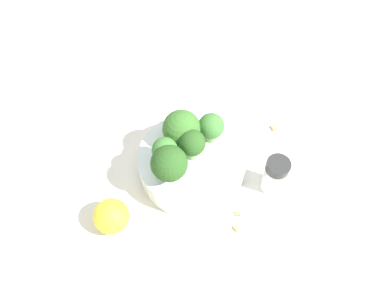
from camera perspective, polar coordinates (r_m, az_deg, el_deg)
The scene contains 14 objects.
ground_plane at distance 0.59m, azimuth -0.00°, elevation -4.02°, with size 3.00×3.00×0.00m, color silver.
bowl at distance 0.57m, azimuth -0.00°, elevation -2.97°, with size 0.16×0.16×0.04m, color silver.
broccoli_floret_0 at distance 0.55m, azimuth 2.58°, elevation 2.84°, with size 0.04×0.04×0.05m.
broccoli_floret_1 at distance 0.52m, azimuth -0.09°, elevation -0.03°, with size 0.04×0.04×0.05m.
broccoli_floret_2 at distance 0.50m, azimuth -3.37°, elevation -3.16°, with size 0.05×0.05×0.06m.
broccoli_floret_3 at distance 0.52m, azimuth -4.14°, elevation -1.16°, with size 0.04×0.04×0.05m.
broccoli_floret_4 at distance 0.54m, azimuth -1.59°, elevation 2.29°, with size 0.06×0.06×0.06m.
pepper_shaker at distance 0.56m, azimuth 12.50°, elevation -4.65°, with size 0.03×0.03×0.07m.
lemon_wedge at distance 0.54m, azimuth -12.20°, elevation -10.72°, with size 0.05×0.05×0.05m, color yellow.
almond_crumb_0 at distance 0.55m, azimuth 6.74°, elevation -12.48°, with size 0.01×0.01×0.01m, color tan.
almond_crumb_1 at distance 0.64m, azimuth 12.35°, elevation 2.53°, with size 0.01×0.01×0.01m, color tan.
almond_crumb_2 at distance 0.55m, azimuth 7.03°, elevation -10.43°, with size 0.01×0.01×0.01m, color #AD7F4C.
almond_crumb_3 at distance 0.63m, azimuth 6.14°, elevation 1.85°, with size 0.01×0.01×0.01m, color #AD7F4C.
almond_crumb_4 at distance 0.63m, azimuth -2.64°, elevation 3.02°, with size 0.01×0.01×0.01m, color olive.
Camera 1 is at (0.19, -0.22, 0.51)m, focal length 35.00 mm.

